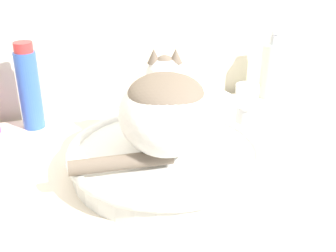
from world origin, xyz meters
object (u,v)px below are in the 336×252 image
shampoo_bottle_tall (29,87)px  soap_pump_bottle (270,70)px  cat (165,107)px  faucet (242,106)px

shampoo_bottle_tall → soap_pump_bottle: size_ratio=1.11×
cat → soap_pump_bottle: 0.51m
cat → faucet: 0.24m
faucet → soap_pump_bottle: bearing=-157.0°
shampoo_bottle_tall → soap_pump_bottle: (0.66, 0.00, -0.02)m
faucet → soap_pump_bottle: soap_pump_bottle is taller
shampoo_bottle_tall → soap_pump_bottle: 0.66m
cat → soap_pump_bottle: (0.41, 0.29, -0.06)m
shampoo_bottle_tall → faucet: bearing=-24.0°
shampoo_bottle_tall → cat: bearing=-49.9°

